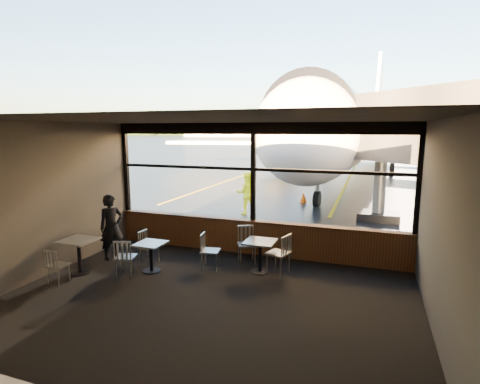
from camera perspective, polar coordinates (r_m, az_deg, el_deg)
The scene contains 32 objects.
ground_plane at distance 129.37m, azimuth 18.28°, elevation 7.47°, with size 520.00×520.00×0.00m, color black.
carpet_floor at distance 7.68m, azimuth -5.05°, elevation -16.07°, with size 8.00×6.00×0.01m, color black.
ceiling at distance 6.94m, azimuth -5.47°, elevation 10.95°, with size 8.00×6.00×0.04m, color #38332D.
wall_left at distance 9.48m, azimuth -27.82°, elevation -1.16°, with size 0.04×6.00×3.50m, color #4F483F.
wall_right at distance 6.58m, azimuth 28.49°, elevation -5.47°, with size 0.04×6.00×3.50m, color #4F483F.
wall_back at distance 4.66m, azimuth -21.06°, elevation -10.77°, with size 8.00×0.04×3.50m, color #4F483F.
window_sill at distance 10.15m, azimuth 1.98°, elevation -6.96°, with size 8.00×0.28×0.90m, color brown.
window_header at distance 9.74m, azimuth 2.08°, elevation 9.64°, with size 8.00×0.18×0.30m, color black.
mullion_left at distance 11.60m, azimuth -16.95°, elevation 3.52°, with size 0.12×0.12×2.60m, color black.
mullion_centre at distance 9.80m, azimuth 2.04°, elevation 2.91°, with size 0.12×0.12×2.60m, color black.
mullion_right at distance 9.42m, azimuth 25.63°, elevation 1.72°, with size 0.12×0.12×2.60m, color black.
window_transom at distance 9.79m, azimuth 2.04°, elevation 3.49°, with size 8.00×0.10×0.08m, color black.
airliner at distance 29.39m, azimuth 17.78°, elevation 14.04°, with size 32.21×38.65×11.81m, color white, non-canonical shape.
jet_bridge at distance 14.84m, azimuth 22.14°, elevation 5.09°, with size 8.88×10.86×4.74m, color #2B2B2E, non-canonical shape.
cafe_table_near at distance 8.90m, azimuth 3.08°, elevation -9.80°, with size 0.69×0.69×0.76m, color gray, non-canonical shape.
cafe_table_mid at distance 9.18m, azimuth -13.37°, elevation -9.65°, with size 0.64×0.64×0.70m, color #A29E95, non-canonical shape.
cafe_table_left at distance 9.59m, azimuth -23.28°, elevation -8.99°, with size 0.74×0.74×0.82m, color gray, non-canonical shape.
chair_near_e at distance 8.81m, azimuth 5.85°, elevation -9.34°, with size 0.53×0.53×0.97m, color #B3AEA2, non-canonical shape.
chair_near_w at distance 9.09m, azimuth -4.50°, elevation -9.00°, with size 0.48×0.48×0.88m, color beige, non-canonical shape.
chair_near_n at distance 9.47m, azimuth 1.05°, elevation -8.07°, with size 0.51×0.51×0.93m, color #AFAA9E, non-canonical shape.
chair_mid_s at distance 9.02m, azimuth -17.02°, elevation -9.51°, with size 0.49×0.49×0.90m, color #BAB6A8, non-canonical shape.
chair_mid_w at distance 9.69m, azimuth -13.66°, elevation -8.19°, with size 0.46×0.46×0.84m, color #BCB6AA, non-canonical shape.
chair_left_s at distance 9.20m, azimuth -26.02°, elevation -10.02°, with size 0.44×0.44×0.80m, color #B7B1A5, non-canonical shape.
passenger at distance 10.20m, azimuth -19.00°, elevation -5.10°, with size 0.62×0.40×1.69m, color black.
ground_crew at distance 14.84m, azimuth 1.00°, elevation -0.19°, with size 0.81×0.63×1.67m, color #BFF219.
cone_nose at distance 17.53m, azimuth 9.63°, elevation -0.82°, with size 0.34×0.34×0.47m, color #E65707.
hangar_left at distance 202.86m, azimuth -1.68°, elevation 10.02°, with size 45.00×18.00×11.00m, color silver, non-canonical shape.
hangar_mid at distance 194.33m, azimuth 18.82°, elevation 9.41°, with size 38.00×15.00×10.00m, color silver, non-canonical shape.
fuel_tank_a at distance 194.11m, azimuth 9.78°, elevation 9.18°, with size 8.00×8.00×6.00m, color silver.
fuel_tank_b at distance 192.66m, azimuth 12.75°, elevation 9.09°, with size 8.00×8.00×6.00m, color silver.
fuel_tank_c at distance 191.73m, azimuth 15.75°, elevation 8.97°, with size 8.00×8.00×6.00m, color silver.
treeline at distance 219.33m, azimuth 18.93°, elevation 9.61°, with size 360.00×3.00×12.00m, color black.
Camera 1 is at (2.91, -9.30, 3.31)m, focal length 28.00 mm.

